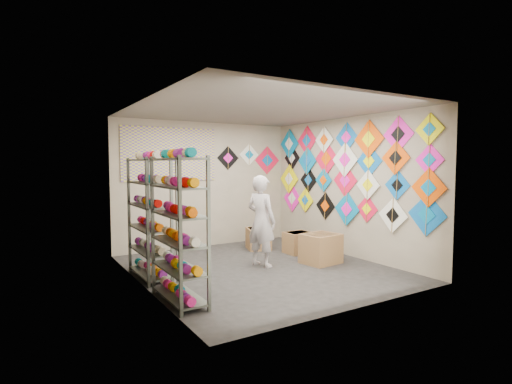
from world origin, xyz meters
TOP-DOWN VIEW (x-y plane):
  - ground at (0.00, 0.00)m, footprint 4.50×4.50m
  - room_walls at (0.00, 0.00)m, footprint 4.50×4.50m
  - shelf_rack_front at (-1.78, -0.85)m, footprint 0.40×1.10m
  - shelf_rack_back at (-1.78, 0.45)m, footprint 0.40×1.10m
  - string_spools at (-1.78, -0.20)m, footprint 0.12×2.36m
  - kite_wall_display at (1.98, 0.06)m, footprint 0.06×4.36m
  - back_wall_kites at (1.17, 2.24)m, footprint 1.66×0.02m
  - poster at (-0.80, 2.23)m, footprint 2.00×0.01m
  - shopkeeper at (0.10, 0.13)m, footprint 0.81×0.73m
  - carton_a at (1.14, -0.26)m, footprint 0.70×0.60m
  - carton_b at (1.29, 0.60)m, footprint 0.53×0.43m
  - carton_c at (0.80, 1.35)m, footprint 0.60×0.62m

SIDE VIEW (x-z plane):
  - ground at x=0.00m, z-range 0.00..0.00m
  - carton_b at x=1.29m, z-range 0.00..0.42m
  - carton_c at x=0.80m, z-range 0.00..0.44m
  - carton_a at x=1.14m, z-range 0.00..0.53m
  - shopkeeper at x=0.10m, z-range 0.00..1.60m
  - shelf_rack_front at x=-1.78m, z-range 0.00..1.90m
  - shelf_rack_back at x=-1.78m, z-range 0.00..1.90m
  - string_spools at x=-1.78m, z-range 0.99..1.11m
  - room_walls at x=0.00m, z-range -0.61..3.89m
  - kite_wall_display at x=1.98m, z-range 0.62..2.69m
  - back_wall_kites at x=1.17m, z-range 1.57..2.29m
  - poster at x=-0.80m, z-range 1.45..2.55m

